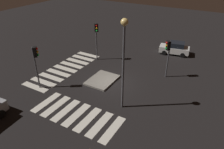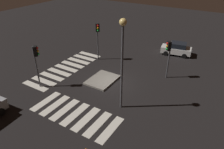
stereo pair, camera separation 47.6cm
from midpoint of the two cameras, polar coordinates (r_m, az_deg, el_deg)
ground_plane at (r=21.98m, az=0.62°, el=-2.28°), size 80.00×80.00×0.00m
traffic_island at (r=22.36m, az=-2.01°, el=-1.43°), size 3.41×2.56×0.18m
car_white at (r=29.46m, az=17.51°, el=6.63°), size 2.31×4.04×1.68m
traffic_light_south at (r=25.74m, az=-3.38°, el=11.17°), size 0.54×0.53×4.66m
traffic_light_east at (r=20.98m, az=-19.21°, el=4.54°), size 0.54×0.53×4.34m
traffic_light_west at (r=22.35m, az=15.63°, el=6.19°), size 0.54×0.53×4.14m
street_lamp at (r=15.99m, az=3.66°, el=6.34°), size 0.56×0.56×7.76m
crosswalk_near at (r=25.39m, az=-11.75°, el=1.70°), size 9.90×3.20×0.02m
crosswalk_side at (r=18.12m, az=-9.15°, el=-10.53°), size 3.20×7.60×0.02m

